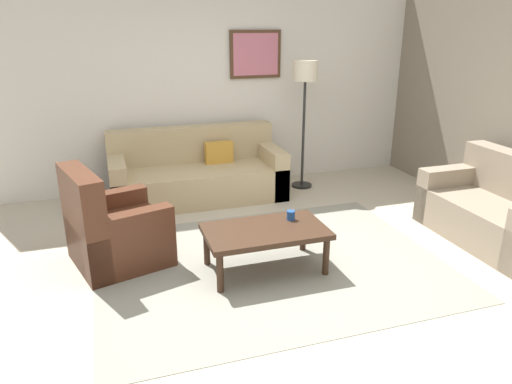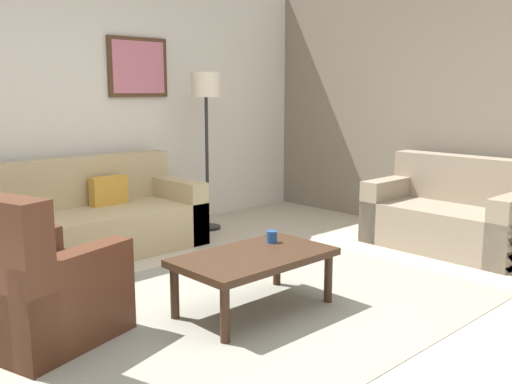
{
  "view_description": "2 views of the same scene",
  "coord_description": "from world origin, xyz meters",
  "px_view_note": "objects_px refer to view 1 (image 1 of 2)",
  "views": [
    {
      "loc": [
        -1.37,
        -3.78,
        2.16
      ],
      "look_at": [
        -0.12,
        0.08,
        0.71
      ],
      "focal_mm": 33.38,
      "sensor_mm": 36.0,
      "label": 1
    },
    {
      "loc": [
        -2.67,
        -2.82,
        1.52
      ],
      "look_at": [
        0.04,
        0.04,
        0.81
      ],
      "focal_mm": 39.84,
      "sensor_mm": 36.0,
      "label": 2
    }
  ],
  "objects_px": {
    "framed_artwork": "(255,54)",
    "cup": "(291,215)",
    "lamp_standing": "(305,84)",
    "armchair_leather": "(111,233)",
    "couch_main": "(196,174)",
    "couch_loveseat": "(501,213)",
    "coffee_table": "(265,234)"
  },
  "relations": [
    {
      "from": "armchair_leather",
      "to": "couch_loveseat",
      "type": "bearing_deg",
      "value": -10.23
    },
    {
      "from": "armchair_leather",
      "to": "lamp_standing",
      "type": "xyz_separation_m",
      "value": [
        2.59,
        1.53,
        1.1
      ]
    },
    {
      "from": "couch_main",
      "to": "coffee_table",
      "type": "xyz_separation_m",
      "value": [
        0.21,
        -2.15,
        0.06
      ]
    },
    {
      "from": "couch_loveseat",
      "to": "lamp_standing",
      "type": "height_order",
      "value": "lamp_standing"
    },
    {
      "from": "cup",
      "to": "framed_artwork",
      "type": "relative_size",
      "value": 0.12
    },
    {
      "from": "couch_loveseat",
      "to": "coffee_table",
      "type": "height_order",
      "value": "couch_loveseat"
    },
    {
      "from": "couch_main",
      "to": "couch_loveseat",
      "type": "relative_size",
      "value": 1.45
    },
    {
      "from": "couch_loveseat",
      "to": "armchair_leather",
      "type": "height_order",
      "value": "armchair_leather"
    },
    {
      "from": "couch_loveseat",
      "to": "framed_artwork",
      "type": "xyz_separation_m",
      "value": [
        -1.81,
        2.72,
        1.46
      ]
    },
    {
      "from": "couch_loveseat",
      "to": "armchair_leather",
      "type": "bearing_deg",
      "value": 169.77
    },
    {
      "from": "couch_main",
      "to": "armchair_leather",
      "type": "relative_size",
      "value": 2.19
    },
    {
      "from": "coffee_table",
      "to": "cup",
      "type": "xyz_separation_m",
      "value": [
        0.3,
        0.12,
        0.09
      ]
    },
    {
      "from": "framed_artwork",
      "to": "coffee_table",
      "type": "bearing_deg",
      "value": -105.99
    },
    {
      "from": "framed_artwork",
      "to": "cup",
      "type": "bearing_deg",
      "value": -100.22
    },
    {
      "from": "coffee_table",
      "to": "lamp_standing",
      "type": "distance_m",
      "value": 2.66
    },
    {
      "from": "cup",
      "to": "lamp_standing",
      "type": "bearing_deg",
      "value": 63.88
    },
    {
      "from": "cup",
      "to": "lamp_standing",
      "type": "relative_size",
      "value": 0.05
    },
    {
      "from": "couch_main",
      "to": "coffee_table",
      "type": "relative_size",
      "value": 1.98
    },
    {
      "from": "lamp_standing",
      "to": "framed_artwork",
      "type": "xyz_separation_m",
      "value": [
        -0.52,
        0.49,
        0.35
      ]
    },
    {
      "from": "lamp_standing",
      "to": "cup",
      "type": "bearing_deg",
      "value": -116.12
    },
    {
      "from": "armchair_leather",
      "to": "cup",
      "type": "height_order",
      "value": "armchair_leather"
    },
    {
      "from": "coffee_table",
      "to": "framed_artwork",
      "type": "height_order",
      "value": "framed_artwork"
    },
    {
      "from": "cup",
      "to": "framed_artwork",
      "type": "bearing_deg",
      "value": 79.78
    },
    {
      "from": "couch_main",
      "to": "couch_loveseat",
      "type": "distance_m",
      "value": 3.58
    },
    {
      "from": "couch_loveseat",
      "to": "lamp_standing",
      "type": "distance_m",
      "value": 2.8
    },
    {
      "from": "armchair_leather",
      "to": "coffee_table",
      "type": "distance_m",
      "value": 1.45
    },
    {
      "from": "lamp_standing",
      "to": "framed_artwork",
      "type": "bearing_deg",
      "value": 136.64
    },
    {
      "from": "cup",
      "to": "lamp_standing",
      "type": "distance_m",
      "value": 2.39
    },
    {
      "from": "couch_main",
      "to": "lamp_standing",
      "type": "xyz_separation_m",
      "value": [
        1.47,
        -0.06,
        1.11
      ]
    },
    {
      "from": "couch_main",
      "to": "armchair_leather",
      "type": "distance_m",
      "value": 1.95
    },
    {
      "from": "lamp_standing",
      "to": "armchair_leather",
      "type": "bearing_deg",
      "value": -149.46
    },
    {
      "from": "armchair_leather",
      "to": "lamp_standing",
      "type": "relative_size",
      "value": 0.58
    }
  ]
}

